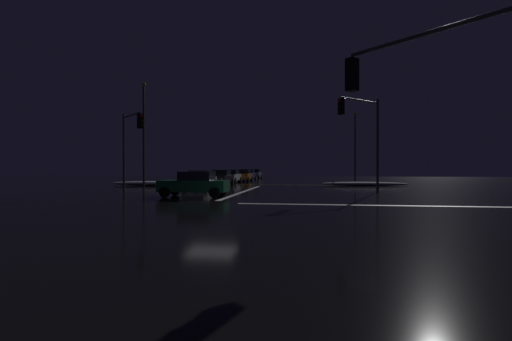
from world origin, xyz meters
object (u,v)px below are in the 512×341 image
Objects in this scene: sedan_silver at (200,179)px; streetlamp_left_near at (144,127)px; sedan_gray at (255,174)px; traffic_signal_se at (433,85)px; sedan_white at (230,176)px; traffic_signal_nw at (130,137)px; sedan_black at (221,178)px; sedan_green_crossing at (194,184)px; sedan_blue at (248,174)px; traffic_signal_ne at (363,127)px; sedan_orange at (243,175)px; streetlamp_right_far at (355,142)px.

streetlamp_left_near is at bearing 157.96° from sedan_silver.
streetlamp_left_near is at bearing -102.98° from sedan_gray.
traffic_signal_se is at bearing -76.32° from sedan_gray.
traffic_signal_nw is (-4.38, -15.91, 3.38)m from sedan_white.
sedan_green_crossing is at bearing -82.75° from sedan_black.
sedan_green_crossing is (1.97, -38.54, 0.00)m from sedan_gray.
sedan_blue and sedan_gray have the same top height.
traffic_signal_ne is (12.76, -33.95, 3.84)m from sedan_gray.
streetlamp_left_near reaches higher than sedan_orange.
streetlamp_right_far reaches higher than sedan_black.
sedan_green_crossing is (2.11, -8.42, 0.00)m from sedan_silver.
traffic_signal_nw is (-6.52, 4.63, 3.38)m from sedan_green_crossing.
sedan_silver is at bearing -90.26° from sedan_gray.
sedan_gray is at bearing 92.93° from sedan_green_crossing.
sedan_blue is at bearing -90.82° from sedan_gray.
streetlamp_right_far reaches higher than sedan_green_crossing.
sedan_white is 16.67m from streetlamp_right_far.
sedan_orange is 0.76× the size of traffic_signal_se.
sedan_silver is at bearing 40.74° from traffic_signal_nw.
traffic_signal_nw is (-4.66, -10.01, 3.38)m from sedan_black.
traffic_signal_se is (11.94, -38.06, 3.20)m from sedan_orange.
sedan_gray is (0.16, 18.00, 0.00)m from sedan_white.
sedan_gray is 0.44× the size of streetlamp_left_near.
sedan_black is at bearing 141.55° from traffic_signal_ne.
sedan_blue is at bearing 105.57° from traffic_signal_se.
sedan_gray is at bearing 90.26° from sedan_black.
sedan_silver is 1.00× the size of sedan_gray.
traffic_signal_nw is (-17.31, 0.03, -0.46)m from traffic_signal_ne.
sedan_silver is 14.00m from traffic_signal_ne.
traffic_signal_ne is at bearing -59.77° from sedan_orange.
sedan_black is 1.00× the size of sedan_white.
streetlamp_right_far is at bearing -38.43° from sedan_gray.
sedan_blue is 32.51m from sedan_green_crossing.
streetlamp_left_near reaches higher than streetlamp_right_far.
sedan_blue is at bearing 89.88° from sedan_silver.
sedan_black is 0.71× the size of traffic_signal_nw.
sedan_gray is at bearing 103.68° from traffic_signal_se.
sedan_gray is (-0.11, 23.90, 0.00)m from sedan_black.
traffic_signal_ne reaches higher than sedan_gray.
sedan_black is at bearing -87.36° from sedan_white.
traffic_signal_ne is 22.43m from streetlamp_right_far.
traffic_signal_ne is at bearing -16.53° from sedan_silver.
sedan_silver is 24.06m from streetlamp_right_far.
sedan_white is 0.64× the size of traffic_signal_ne.
sedan_gray is at bearing 77.02° from streetlamp_left_near.
traffic_signal_nw reaches higher than sedan_gray.
sedan_green_crossing is 12.34m from traffic_signal_ne.
sedan_silver is 0.76× the size of traffic_signal_se.
traffic_signal_se reaches higher than sedan_white.
sedan_orange is at bearing 107.43° from traffic_signal_se.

